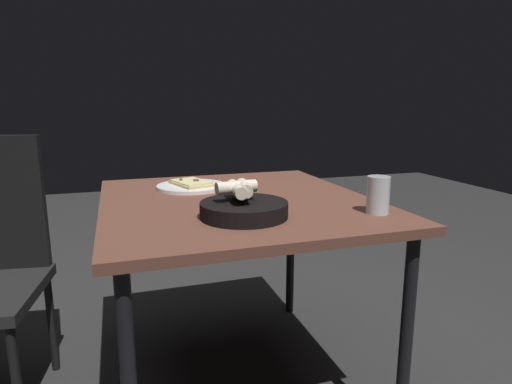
% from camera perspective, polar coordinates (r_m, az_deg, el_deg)
% --- Properties ---
extents(ground, '(8.00, 8.00, 0.00)m').
position_cam_1_polar(ground, '(1.87, -2.36, -23.40)').
color(ground, '#2C2C2C').
extents(dining_table, '(1.05, 0.94, 0.74)m').
position_cam_1_polar(dining_table, '(1.58, -2.57, -3.12)').
color(dining_table, brown).
rests_on(dining_table, ground).
extents(pizza_plate, '(0.28, 0.28, 0.04)m').
position_cam_1_polar(pizza_plate, '(1.77, -8.51, 0.84)').
color(pizza_plate, white).
rests_on(pizza_plate, dining_table).
extents(bread_basket, '(0.27, 0.27, 0.11)m').
position_cam_1_polar(bread_basket, '(1.31, -1.69, -1.93)').
color(bread_basket, black).
rests_on(bread_basket, dining_table).
extents(beer_glass, '(0.07, 0.07, 0.12)m').
position_cam_1_polar(beer_glass, '(1.40, 15.78, -0.60)').
color(beer_glass, silver).
rests_on(beer_glass, dining_table).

